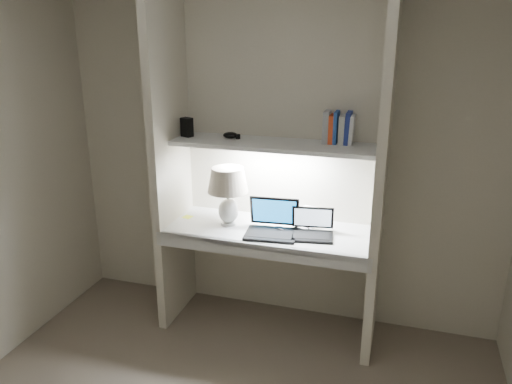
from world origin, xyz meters
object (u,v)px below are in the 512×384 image
at_px(laptop_main, 272,225).
at_px(laptop_netbook, 312,229).
at_px(speaker, 309,217).
at_px(book_row, 339,128).
at_px(table_lamp, 228,187).

height_order(laptop_main, laptop_netbook, laptop_main).
distance_m(laptop_main, laptop_netbook, 0.27).
distance_m(laptop_main, speaker, 0.29).
bearing_deg(laptop_main, laptop_netbook, 2.23).
bearing_deg(laptop_netbook, book_row, 55.06).
xyz_separation_m(laptop_main, speaker, (0.22, 0.19, 0.02)).
bearing_deg(laptop_netbook, laptop_main, 179.53).
bearing_deg(book_row, speaker, -156.98).
distance_m(laptop_netbook, book_row, 0.70).
relative_size(laptop_main, book_row, 1.73).
xyz_separation_m(table_lamp, laptop_netbook, (0.60, -0.02, -0.24)).
height_order(table_lamp, speaker, table_lamp).
bearing_deg(book_row, laptop_netbook, -116.59).
distance_m(table_lamp, laptop_netbook, 0.65).
xyz_separation_m(speaker, book_row, (0.17, 0.07, 0.63)).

